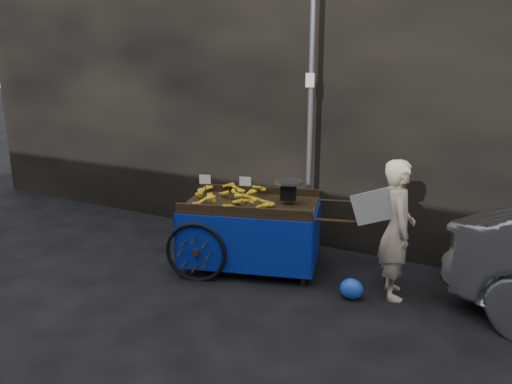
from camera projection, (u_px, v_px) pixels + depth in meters
The scene contains 6 objects.
ground at pixel (244, 282), 6.18m from camera, with size 80.00×80.00×0.00m, color black.
building_wall at pixel (350, 70), 7.55m from camera, with size 13.50×2.00×5.00m.
street_pole at pixel (311, 110), 6.62m from camera, with size 0.12×0.10×4.00m.
banana_cart at pixel (247, 209), 6.46m from camera, with size 2.53×1.66×1.27m.
vendor at pixel (397, 229), 5.63m from camera, with size 0.80×0.69×1.61m.
plastic_bag at pixel (352, 289), 5.71m from camera, with size 0.27×0.22×0.24m, color blue.
Camera 1 is at (2.83, -4.92, 2.69)m, focal length 35.00 mm.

